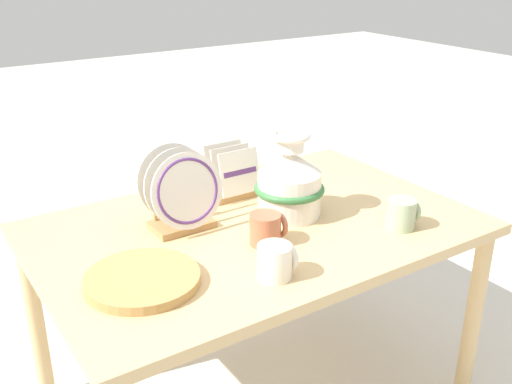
% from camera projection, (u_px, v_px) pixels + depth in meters
% --- Properties ---
extents(display_table, '(1.37, 0.90, 0.69)m').
position_uv_depth(display_table, '(256.00, 244.00, 1.93)').
color(display_table, tan).
rests_on(display_table, ground_plane).
extents(ceramic_vase, '(0.23, 0.23, 0.28)m').
position_uv_depth(ceramic_vase, '(289.00, 181.00, 1.93)').
color(ceramic_vase, white).
rests_on(ceramic_vase, display_table).
extents(dish_rack_round_plates, '(0.24, 0.16, 0.26)m').
position_uv_depth(dish_rack_round_plates, '(182.00, 196.00, 1.83)').
color(dish_rack_round_plates, tan).
rests_on(dish_rack_round_plates, display_table).
extents(dish_rack_square_plates, '(0.19, 0.14, 0.18)m').
position_uv_depth(dish_rack_square_plates, '(232.00, 180.00, 2.11)').
color(dish_rack_square_plates, tan).
rests_on(dish_rack_square_plates, display_table).
extents(wicker_charger_stack, '(0.30, 0.30, 0.03)m').
position_uv_depth(wicker_charger_stack, '(142.00, 280.00, 1.56)').
color(wicker_charger_stack, tan).
rests_on(wicker_charger_stack, display_table).
extents(mug_terracotta_glaze, '(0.10, 0.09, 0.09)m').
position_uv_depth(mug_terracotta_glaze, '(267.00, 229.00, 1.77)').
color(mug_terracotta_glaze, '#B76647').
rests_on(mug_terracotta_glaze, display_table).
extents(mug_sage_glaze, '(0.10, 0.09, 0.09)m').
position_uv_depth(mug_sage_glaze, '(402.00, 213.00, 1.86)').
color(mug_sage_glaze, '#9EB28E').
rests_on(mug_sage_glaze, display_table).
extents(mug_cream_glaze, '(0.10, 0.09, 0.09)m').
position_uv_depth(mug_cream_glaze, '(276.00, 261.00, 1.59)').
color(mug_cream_glaze, silver).
rests_on(mug_cream_glaze, display_table).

